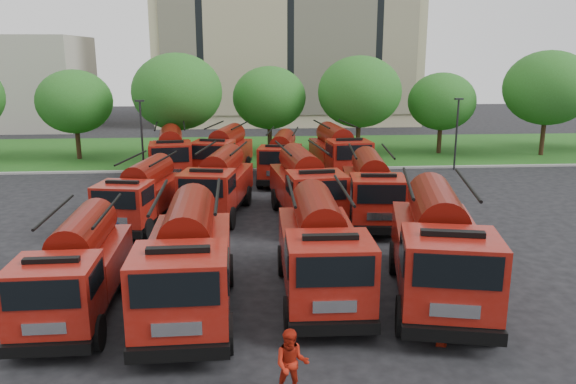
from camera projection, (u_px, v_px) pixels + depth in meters
name	position (u px, v px, depth m)	size (l,w,h in m)	color
ground	(318.00, 258.00, 22.91)	(140.00, 140.00, 0.00)	black
lawn	(281.00, 150.00, 48.07)	(70.00, 16.00, 0.12)	#164F15
curb	(287.00, 169.00, 40.23)	(70.00, 0.30, 0.14)	gray
apartment_building	(286.00, 16.00, 66.47)	(30.00, 14.18, 25.00)	#BFB68E
side_building	(1.00, 83.00, 62.21)	(18.00, 12.00, 10.00)	#A29D90
tree_1	(75.00, 102.00, 42.97)	(5.71, 5.71, 6.98)	#382314
tree_2	(177.00, 92.00, 41.88)	(6.72, 6.72, 8.22)	#382314
tree_3	(269.00, 98.00, 44.96)	(5.88, 5.88, 7.19)	#382314
tree_4	(359.00, 92.00, 43.87)	(6.55, 6.55, 8.01)	#382314
tree_5	(442.00, 101.00, 45.54)	(5.46, 5.46, 6.68)	#382314
tree_6	(548.00, 88.00, 44.37)	(6.89, 6.89, 8.42)	#382314
lamp_post_0	(142.00, 133.00, 38.17)	(0.60, 0.25, 5.11)	black
lamp_post_1	(457.00, 130.00, 39.71)	(0.60, 0.25, 5.11)	black
fire_truck_0	(77.00, 268.00, 17.72)	(2.59, 6.78, 3.06)	black
fire_truck_1	(188.00, 260.00, 17.79)	(2.96, 7.72, 3.49)	black
fire_truck_2	(320.00, 248.00, 19.06)	(2.84, 7.47, 3.38)	black
fire_truck_3	(438.00, 246.00, 18.82)	(4.36, 8.40, 3.65)	black
fire_truck_4	(142.00, 194.00, 27.15)	(3.46, 6.95, 3.02)	black
fire_truck_5	(219.00, 183.00, 28.91)	(3.67, 7.39, 3.22)	black
fire_truck_6	(305.00, 186.00, 28.11)	(3.36, 7.63, 3.37)	black
fire_truck_7	(372.00, 189.00, 27.75)	(3.19, 7.36, 3.25)	black
fire_truck_8	(171.00, 155.00, 36.79)	(3.43, 7.63, 3.36)	black
fire_truck_9	(223.00, 152.00, 37.82)	(4.08, 7.57, 3.28)	black
fire_truck_10	(281.00, 157.00, 36.68)	(3.36, 6.98, 3.05)	black
fire_truck_11	(339.00, 152.00, 37.55)	(3.33, 7.69, 3.40)	black
firefighter_0	(417.00, 337.00, 16.52)	(0.62, 0.46, 1.71)	#9F1B0C
firefighter_2	(438.00, 344.00, 16.13)	(1.04, 0.59, 1.78)	#9F1B0C
firefighter_3	(449.00, 280.00, 20.75)	(0.97, 0.50, 1.50)	black
firefighter_4	(116.00, 267.00, 21.98)	(0.93, 0.61, 1.90)	black
firefighter_5	(359.00, 211.00, 29.74)	(1.63, 0.70, 1.75)	#9F1B0C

